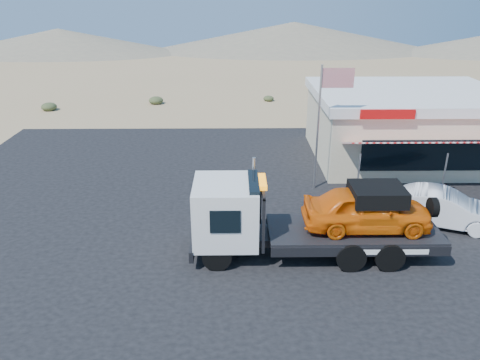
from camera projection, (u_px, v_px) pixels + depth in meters
The scene contains 8 objects.
ground at pixel (216, 233), 18.96m from camera, with size 120.00×120.00×0.00m, color #A2865C.
asphalt_lot at pixel (261, 201), 21.75m from camera, with size 32.00×24.00×0.02m, color black.
tow_truck at pixel (309, 215), 16.90m from camera, with size 8.92×2.65×2.98m.
white_sedan at pixel (443, 208), 19.34m from camera, with size 1.59×4.55×1.50m, color silver.
jerky_store at pixel (405, 124), 26.60m from camera, with size 10.40×9.97×3.90m.
flagpole at pixel (324, 114), 21.72m from camera, with size 1.55×0.10×6.00m.
desert_scrub at pixel (11, 143), 28.78m from camera, with size 25.93×32.59×0.66m.
distant_hills at pixel (163, 40), 69.02m from camera, with size 126.00×48.00×4.20m.
Camera 1 is at (0.77, -16.68, 9.28)m, focal length 35.00 mm.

